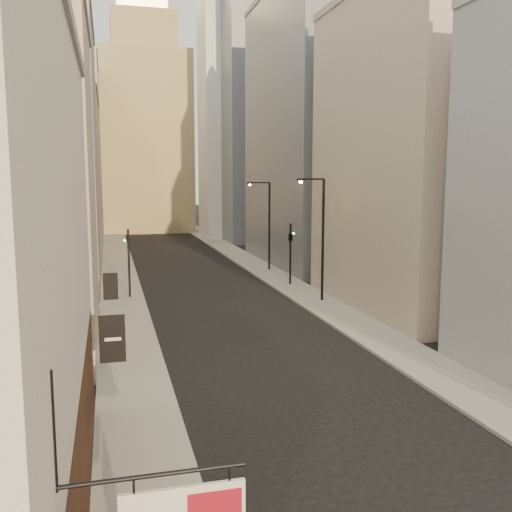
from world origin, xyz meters
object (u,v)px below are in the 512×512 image
Objects in this scene: traffic_light_left at (128,248)px; traffic_light_right at (290,239)px; streetlamp_far at (267,221)px; clock_tower at (145,121)px; streetlamp_mid at (320,232)px; white_tower at (229,107)px.

traffic_light_left and traffic_light_right have the same top height.
traffic_light_left is (-12.78, -9.43, -1.02)m from streetlamp_far.
streetlamp_far is at bearing -80.28° from clock_tower.
clock_tower is at bearing 103.61° from streetlamp_far.
clock_tower is 5.26× the size of streetlamp_mid.
streetlamp_far is (7.79, -45.48, -12.96)m from clock_tower.
white_tower is 5.07× the size of streetlamp_far.
traffic_light_right is at bearing -94.96° from white_tower.
traffic_light_left is at bearing -95.19° from clock_tower.
clock_tower is 55.31m from traffic_light_right.
clock_tower is at bearing -87.79° from traffic_light_left.
streetlamp_far is (0.12, 13.89, -0.20)m from streetlamp_mid.
clock_tower is 5.48× the size of streetlamp_far.
streetlamp_far is (-3.21, -31.48, -13.93)m from white_tower.
clock_tower is 8.98× the size of traffic_light_right.
traffic_light_right is (-0.06, 6.36, -1.10)m from streetlamp_mid.
traffic_light_left is at bearing -5.08° from traffic_light_right.
streetlamp_far is 1.64× the size of traffic_light_right.
streetlamp_mid is at bearing 76.88° from traffic_light_right.
traffic_light_right is at bearing 75.22° from streetlamp_mid.
clock_tower is 56.87m from traffic_light_left.
white_tower reaches higher than traffic_light_left.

